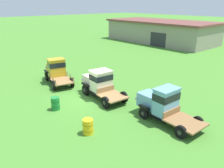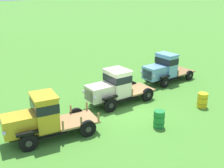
% 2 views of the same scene
% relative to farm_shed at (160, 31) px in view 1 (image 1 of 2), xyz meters
% --- Properties ---
extents(ground_plane, '(240.00, 240.00, 0.00)m').
position_rel_farm_shed_xyz_m(ground_plane, '(13.51, -26.91, -2.05)').
color(ground_plane, '#47842D').
extents(farm_shed, '(21.16, 9.99, 4.05)m').
position_rel_farm_shed_xyz_m(farm_shed, '(0.00, 0.00, 0.00)').
color(farm_shed, gray).
rests_on(farm_shed, ground).
extents(vintage_truck_foreground_near, '(4.92, 2.67, 2.32)m').
position_rel_farm_shed_xyz_m(vintage_truck_foreground_near, '(8.18, -26.64, -0.87)').
color(vintage_truck_foreground_near, black).
rests_on(vintage_truck_foreground_near, ground).
extents(vintage_truck_second_in_line, '(4.83, 2.25, 2.26)m').
position_rel_farm_shed_xyz_m(vintage_truck_second_in_line, '(13.70, -25.67, -0.87)').
color(vintage_truck_second_in_line, black).
rests_on(vintage_truck_second_in_line, ground).
extents(vintage_truck_midrow_center, '(4.74, 2.12, 2.27)m').
position_rel_farm_shed_xyz_m(vintage_truck_midrow_center, '(19.36, -24.94, -0.92)').
color(vintage_truck_midrow_center, black).
rests_on(vintage_truck_midrow_center, ground).
extents(oil_drum_beside_row, '(0.62, 0.62, 0.95)m').
position_rel_farm_shed_xyz_m(oil_drum_beside_row, '(13.52, -29.55, -1.57)').
color(oil_drum_beside_row, '#1E7F33').
rests_on(oil_drum_beside_row, ground).
extents(oil_drum_near_fence, '(0.65, 0.65, 0.92)m').
position_rel_farm_shed_xyz_m(oil_drum_near_fence, '(17.57, -29.57, -1.58)').
color(oil_drum_near_fence, gold).
rests_on(oil_drum_near_fence, ground).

